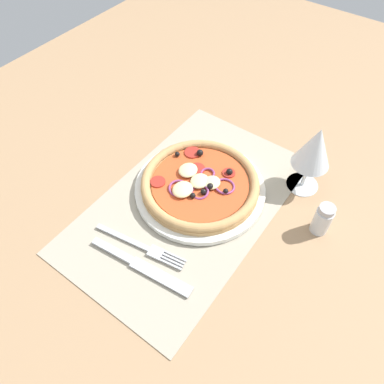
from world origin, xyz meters
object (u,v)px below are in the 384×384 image
at_px(plate, 198,187).
at_px(pizza, 198,182).
at_px(fork, 144,247).
at_px(wine_glass, 315,149).
at_px(knife, 141,266).
at_px(pepper_shaker, 323,219).

height_order(plate, pizza, pizza).
relative_size(plate, fork, 1.44).
bearing_deg(wine_glass, fork, -28.11).
height_order(knife, pepper_shaker, pepper_shaker).
xyz_separation_m(pizza, knife, (0.20, 0.02, -0.02)).
height_order(pizza, fork, pizza).
bearing_deg(knife, plate, 89.80).
xyz_separation_m(fork, wine_glass, (-0.30, 0.16, 0.09)).
bearing_deg(plate, pepper_shaker, 103.24).
xyz_separation_m(fork, pepper_shaker, (-0.22, 0.23, 0.03)).
bearing_deg(plate, fork, 0.38).
relative_size(plate, knife, 1.29).
relative_size(fork, pepper_shaker, 2.69).
bearing_deg(plate, wine_glass, 129.99).
xyz_separation_m(plate, fork, (0.17, 0.00, -0.00)).
relative_size(plate, pizza, 1.11).
distance_m(plate, pizza, 0.02).
height_order(pizza, wine_glass, wine_glass).
bearing_deg(pepper_shaker, fork, -46.46).
xyz_separation_m(knife, wine_glass, (-0.33, 0.14, 0.09)).
xyz_separation_m(fork, knife, (0.03, 0.02, 0.00)).
bearing_deg(pizza, wine_glass, 130.00).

